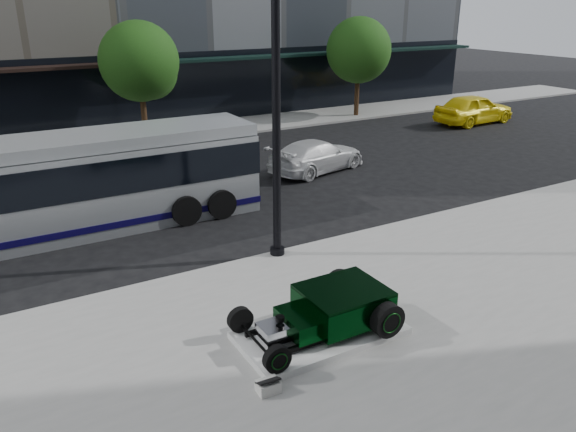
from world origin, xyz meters
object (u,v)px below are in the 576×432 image
hot_rod (334,307)px  transit_bus (61,186)px  white_sedan (317,156)px  yellow_taxi (474,109)px  lamppost (276,134)px

hot_rod → transit_bus: (-3.83, 8.85, 0.79)m
hot_rod → white_sedan: size_ratio=0.71×
transit_bus → yellow_taxi: size_ratio=2.43×
hot_rod → white_sedan: 12.33m
lamppost → transit_bus: size_ratio=0.60×
yellow_taxi → hot_rod: bearing=124.1°
lamppost → yellow_taxi: 21.30m
hot_rod → transit_bus: size_ratio=0.27×
hot_rod → lamppost: (0.86, 4.00, 2.76)m
hot_rod → transit_bus: bearing=113.4°
white_sedan → hot_rod: bearing=135.0°
transit_bus → yellow_taxi: transit_bus is taller
hot_rod → yellow_taxi: (19.36, 14.22, 0.15)m
hot_rod → white_sedan: bearing=59.0°
lamppost → transit_bus: bearing=134.0°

